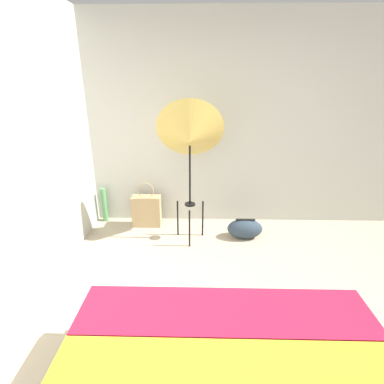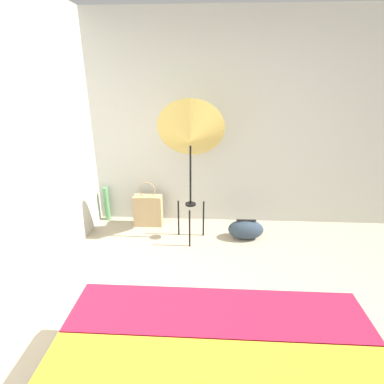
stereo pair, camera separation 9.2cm
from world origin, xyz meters
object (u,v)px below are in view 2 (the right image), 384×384
object	(u,v)px
tote_bag	(148,210)
duffel_bag	(246,229)
photo_umbrella	(190,136)
paper_roll	(107,204)

from	to	relation	value
tote_bag	duffel_bag	world-z (taller)	tote_bag
photo_umbrella	paper_roll	distance (m)	1.63
photo_umbrella	tote_bag	world-z (taller)	photo_umbrella
photo_umbrella	paper_roll	bearing A→B (deg)	158.37
photo_umbrella	tote_bag	size ratio (longest dim) A/B	2.75
photo_umbrella	duffel_bag	size ratio (longest dim) A/B	3.88
paper_roll	duffel_bag	bearing A→B (deg)	-12.85
duffel_bag	paper_roll	distance (m)	1.90
paper_roll	photo_umbrella	bearing A→B (deg)	-21.63
photo_umbrella	tote_bag	xyz separation A→B (m)	(-0.58, 0.34, -1.05)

